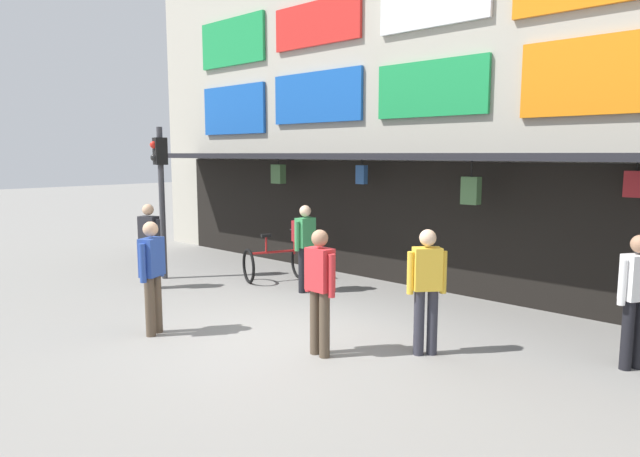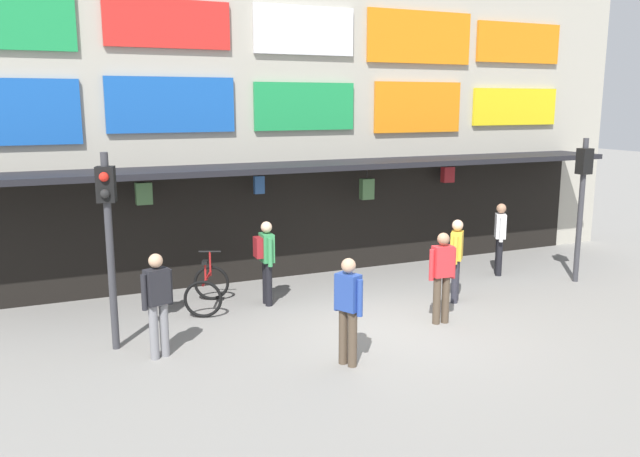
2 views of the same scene
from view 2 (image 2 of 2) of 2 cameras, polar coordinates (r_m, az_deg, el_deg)
The scene contains 11 objects.
ground_plane at distance 11.66m, azimuth 6.29°, elevation -8.73°, with size 80.00×80.00×0.00m, color gray.
shopfront at distance 15.09m, azimuth -2.27°, elevation 11.17°, with size 18.00×2.60×8.00m.
traffic_light_near at distance 10.60m, azimuth -18.32°, elevation 0.74°, with size 0.33×0.35×3.20m.
traffic_light_far at distance 15.19m, azimuth 22.27°, elevation 3.45°, with size 0.28×0.33×3.20m.
bicycle_parked at distance 12.70m, azimuth -9.98°, elevation -5.31°, with size 1.11×1.35×1.05m.
pedestrian_in_yellow at distance 9.72m, azimuth 2.52°, elevation -6.86°, with size 0.35×0.49×1.68m.
pedestrian_in_red at distance 12.63m, azimuth -4.85°, elevation -2.50°, with size 0.36×0.53×1.68m.
pedestrian_in_white at distance 11.74m, azimuth 10.81°, elevation -3.89°, with size 0.53×0.25×1.68m.
pedestrian_in_black at distance 15.38m, azimuth 15.70°, elevation -0.55°, with size 0.38×0.46×1.68m.
pedestrian_in_blue at distance 13.07m, azimuth 12.03°, elevation -2.39°, with size 0.40×0.42×1.68m.
pedestrian_in_green at distance 10.31m, azimuth -14.24°, elevation -6.15°, with size 0.50×0.33×1.68m.
Camera 2 is at (-5.57, -9.46, 3.94)m, focal length 36.00 mm.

